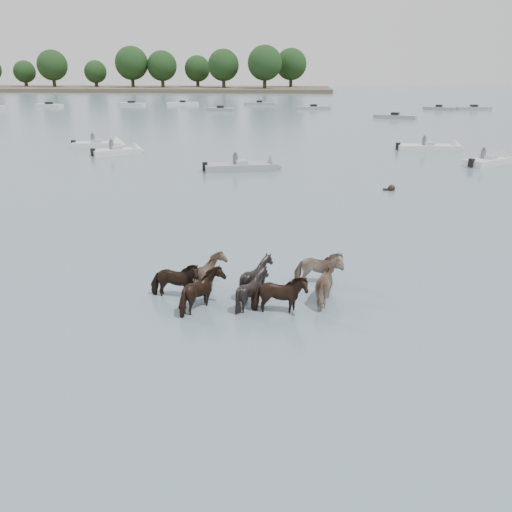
{
  "coord_description": "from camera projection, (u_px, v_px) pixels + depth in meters",
  "views": [
    {
      "loc": [
        1.76,
        -16.67,
        7.02
      ],
      "look_at": [
        0.4,
        0.4,
        1.1
      ],
      "focal_mm": 38.74,
      "sensor_mm": 36.0,
      "label": 1
    }
  ],
  "objects": [
    {
      "name": "motorboat_b",
      "position": [
        252.0,
        167.0,
        39.08
      ],
      "size": [
        5.79,
        2.88,
        1.92
      ],
      "rotation": [
        0.0,
        0.0,
        0.24
      ],
      "color": "gray",
      "rests_on": "ground"
    },
    {
      "name": "shoreline",
      "position": [
        61.0,
        89.0,
        164.53
      ],
      "size": [
        160.0,
        30.0,
        1.0
      ],
      "primitive_type": "cube",
      "color": "#4C4233",
      "rests_on": "ground"
    },
    {
      "name": "motorboat_a",
      "position": [
        125.0,
        151.0,
        46.09
      ],
      "size": [
        4.5,
        3.65,
        1.92
      ],
      "rotation": [
        0.0,
        0.0,
        0.56
      ],
      "color": "silver",
      "rests_on": "ground"
    },
    {
      "name": "swimming_pony",
      "position": [
        391.0,
        189.0,
        32.74
      ],
      "size": [
        0.72,
        0.44,
        0.44
      ],
      "color": "black",
      "rests_on": "ground"
    },
    {
      "name": "motorboat_d",
      "position": [
        493.0,
        161.0,
        41.53
      ],
      "size": [
        4.51,
        4.15,
        1.92
      ],
      "rotation": [
        0.0,
        0.0,
        0.7
      ],
      "color": "silver",
      "rests_on": "ground"
    },
    {
      "name": "motorboat_f",
      "position": [
        106.0,
        145.0,
        49.85
      ],
      "size": [
        5.0,
        1.99,
        1.92
      ],
      "rotation": [
        0.0,
        0.0,
        0.08
      ],
      "color": "silver",
      "rests_on": "ground"
    },
    {
      "name": "ground",
      "position": [
        243.0,
        291.0,
        18.13
      ],
      "size": [
        400.0,
        400.0,
        0.0
      ],
      "primitive_type": "plane",
      "color": "slate",
      "rests_on": "ground"
    },
    {
      "name": "treeline",
      "position": [
        61.0,
        65.0,
        162.61
      ],
      "size": [
        146.66,
        21.73,
        12.47
      ],
      "color": "#382619",
      "rests_on": "ground"
    },
    {
      "name": "motorboat_c",
      "position": [
        437.0,
        148.0,
        48.14
      ],
      "size": [
        5.91,
        1.77,
        1.92
      ],
      "rotation": [
        0.0,
        0.0,
        0.03
      ],
      "color": "silver",
      "rests_on": "ground"
    },
    {
      "name": "pony_herd",
      "position": [
        254.0,
        285.0,
        17.33
      ],
      "size": [
        6.54,
        3.58,
        1.45
      ],
      "color": "black",
      "rests_on": "ground"
    },
    {
      "name": "distant_flotilla",
      "position": [
        293.0,
        107.0,
        94.1
      ],
      "size": [
        106.53,
        28.87,
        0.93
      ],
      "color": "silver",
      "rests_on": "ground"
    }
  ]
}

